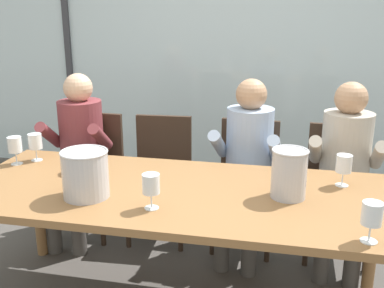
# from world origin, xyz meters

# --- Properties ---
(ground) EXTENTS (14.00, 14.00, 0.00)m
(ground) POSITION_xyz_m (0.00, 1.00, 0.00)
(ground) COLOR #4C4742
(window_glass_panel) EXTENTS (7.55, 0.03, 2.60)m
(window_glass_panel) POSITION_xyz_m (0.00, 2.23, 1.30)
(window_glass_panel) COLOR silver
(window_glass_panel) RESTS_ON ground
(window_mullion_left) EXTENTS (0.06, 0.06, 2.60)m
(window_mullion_left) POSITION_xyz_m (-1.70, 2.21, 1.30)
(window_mullion_left) COLOR #38383D
(window_mullion_left) RESTS_ON ground
(hillside_vineyard) EXTENTS (13.55, 2.40, 2.04)m
(hillside_vineyard) POSITION_xyz_m (0.00, 6.13, 1.02)
(hillside_vineyard) COLOR #568942
(hillside_vineyard) RESTS_ON ground
(dining_table) EXTENTS (2.35, 0.95, 0.73)m
(dining_table) POSITION_xyz_m (0.00, 0.00, 0.66)
(dining_table) COLOR olive
(dining_table) RESTS_ON ground
(chair_near_curtain) EXTENTS (0.45, 0.45, 0.89)m
(chair_near_curtain) POSITION_xyz_m (-0.89, 0.87, 0.52)
(chair_near_curtain) COLOR #332319
(chair_near_curtain) RESTS_ON ground
(chair_left_of_center) EXTENTS (0.47, 0.47, 0.89)m
(chair_left_of_center) POSITION_xyz_m (-0.35, 0.89, 0.52)
(chair_left_of_center) COLOR #332319
(chair_left_of_center) RESTS_ON ground
(chair_center) EXTENTS (0.46, 0.46, 0.89)m
(chair_center) POSITION_xyz_m (0.29, 0.89, 0.52)
(chair_center) COLOR #332319
(chair_center) RESTS_ON ground
(chair_right_of_center) EXTENTS (0.45, 0.45, 0.89)m
(chair_right_of_center) POSITION_xyz_m (0.91, 0.88, 0.52)
(chair_right_of_center) COLOR #332319
(chair_right_of_center) RESTS_ON ground
(person_maroon_top) EXTENTS (0.48, 0.63, 1.21)m
(person_maroon_top) POSITION_xyz_m (-0.94, 0.75, 0.69)
(person_maroon_top) COLOR brown
(person_maroon_top) RESTS_ON ground
(person_pale_blue_shirt) EXTENTS (0.49, 0.63, 1.21)m
(person_pale_blue_shirt) POSITION_xyz_m (0.30, 0.75, 0.69)
(person_pale_blue_shirt) COLOR #9EB2D1
(person_pale_blue_shirt) RESTS_ON ground
(person_beige_jumper) EXTENTS (0.49, 0.63, 1.21)m
(person_beige_jumper) POSITION_xyz_m (0.93, 0.75, 0.69)
(person_beige_jumper) COLOR #B7AD9E
(person_beige_jumper) RESTS_ON ground
(ice_bucket_primary) EXTENTS (0.19, 0.19, 0.25)m
(ice_bucket_primary) POSITION_xyz_m (0.57, 0.02, 0.86)
(ice_bucket_primary) COLOR #B7B7BC
(ice_bucket_primary) RESTS_ON dining_table
(ice_bucket_secondary) EXTENTS (0.24, 0.24, 0.24)m
(ice_bucket_secondary) POSITION_xyz_m (-0.44, -0.18, 0.85)
(ice_bucket_secondary) COLOR #B7B7BC
(ice_bucket_secondary) RESTS_ON dining_table
(tasting_bowl) EXTENTS (0.14, 0.14, 0.05)m
(tasting_bowl) POSITION_xyz_m (-0.64, 0.12, 0.75)
(tasting_bowl) COLOR silver
(tasting_bowl) RESTS_ON dining_table
(wine_glass_by_left_taster) EXTENTS (0.08, 0.08, 0.17)m
(wine_glass_by_left_taster) POSITION_xyz_m (0.85, 0.24, 0.85)
(wine_glass_by_left_taster) COLOR silver
(wine_glass_by_left_taster) RESTS_ON dining_table
(wine_glass_near_bucket) EXTENTS (0.08, 0.08, 0.17)m
(wine_glass_near_bucket) POSITION_xyz_m (-0.99, 0.28, 0.85)
(wine_glass_near_bucket) COLOR silver
(wine_glass_near_bucket) RESTS_ON dining_table
(wine_glass_center_pour) EXTENTS (0.08, 0.08, 0.17)m
(wine_glass_center_pour) POSITION_xyz_m (0.90, -0.37, 0.85)
(wine_glass_center_pour) COLOR silver
(wine_glass_center_pour) RESTS_ON dining_table
(wine_glass_by_right_taster) EXTENTS (0.08, 0.08, 0.17)m
(wine_glass_by_right_taster) POSITION_xyz_m (-1.07, 0.19, 0.85)
(wine_glass_by_right_taster) COLOR silver
(wine_glass_by_right_taster) RESTS_ON dining_table
(wine_glass_spare_empty) EXTENTS (0.08, 0.08, 0.17)m
(wine_glass_spare_empty) POSITION_xyz_m (-0.07, -0.25, 0.85)
(wine_glass_spare_empty) COLOR silver
(wine_glass_spare_empty) RESTS_ON dining_table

